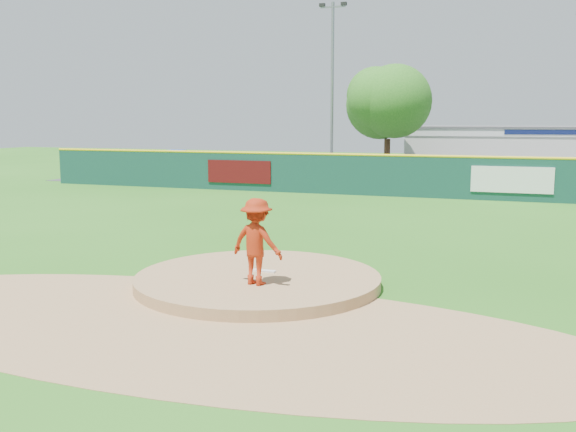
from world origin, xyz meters
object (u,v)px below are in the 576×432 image
(van, at_px, (513,175))
(pitcher, at_px, (257,242))
(pool_building_grp, at_px, (529,152))
(deciduous_tree, at_px, (388,105))
(playground_slide, at_px, (174,164))
(light_pole_left, at_px, (332,83))

(van, bearing_deg, pitcher, 160.89)
(pool_building_grp, bearing_deg, deciduous_tree, -138.84)
(pool_building_grp, xyz_separation_m, playground_slide, (-21.70, -8.19, -0.76))
(pitcher, relative_size, pool_building_grp, 0.12)
(pool_building_grp, bearing_deg, playground_slide, -159.33)
(playground_slide, relative_size, deciduous_tree, 0.44)
(van, distance_m, deciduous_tree, 8.20)
(van, bearing_deg, light_pole_left, 65.15)
(van, xyz_separation_m, light_pole_left, (-11.14, 3.40, 5.26))
(playground_slide, bearing_deg, deciduous_tree, 4.97)
(pool_building_grp, distance_m, deciduous_tree, 11.01)
(pitcher, bearing_deg, light_pole_left, -66.29)
(light_pole_left, bearing_deg, pitcher, -77.22)
(pitcher, xyz_separation_m, van, (4.84, 24.38, -0.37))
(van, height_order, light_pole_left, light_pole_left)
(pool_building_grp, bearing_deg, van, -95.82)
(deciduous_tree, bearing_deg, van, -11.10)
(van, relative_size, light_pole_left, 0.50)
(pool_building_grp, distance_m, light_pole_left, 13.72)
(van, bearing_deg, pool_building_grp, -13.70)
(playground_slide, xyz_separation_m, deciduous_tree, (13.70, 1.19, 3.65))
(playground_slide, distance_m, light_pole_left, 11.44)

